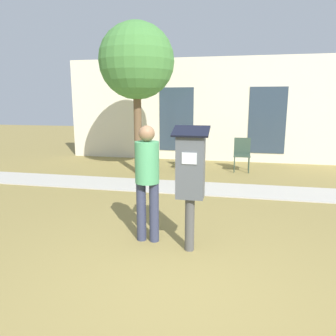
% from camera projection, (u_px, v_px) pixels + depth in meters
% --- Properties ---
extents(ground_plane, '(40.00, 40.00, 0.00)m').
position_uv_depth(ground_plane, '(178.00, 287.00, 3.39)').
color(ground_plane, olive).
extents(sidewalk, '(12.00, 1.10, 0.02)m').
position_uv_depth(sidewalk, '(210.00, 189.00, 7.12)').
color(sidewalk, '#B7B2A8').
rests_on(sidewalk, ground).
extents(building_facade, '(10.00, 0.26, 3.20)m').
position_uv_depth(building_facade, '(221.00, 110.00, 10.25)').
color(building_facade, beige).
rests_on(building_facade, ground).
extents(parking_meter, '(0.44, 0.31, 1.59)m').
position_uv_depth(parking_meter, '(190.00, 173.00, 4.03)').
color(parking_meter, '#4C4C4C').
rests_on(parking_meter, ground).
extents(person_standing, '(0.32, 0.32, 1.58)m').
position_uv_depth(person_standing, '(147.00, 175.00, 4.33)').
color(person_standing, '#333851').
rests_on(person_standing, ground).
extents(outdoor_chair_left, '(0.44, 0.44, 0.90)m').
position_uv_depth(outdoor_chair_left, '(187.00, 150.00, 9.15)').
color(outdoor_chair_left, '#334738').
rests_on(outdoor_chair_left, ground).
extents(outdoor_chair_middle, '(0.44, 0.44, 0.90)m').
position_uv_depth(outdoor_chair_middle, '(242.00, 152.00, 8.89)').
color(outdoor_chair_middle, '#334738').
rests_on(outdoor_chair_middle, ground).
extents(tree, '(1.90, 1.90, 3.82)m').
position_uv_depth(tree, '(137.00, 62.00, 8.19)').
color(tree, brown).
rests_on(tree, ground).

